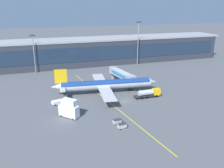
% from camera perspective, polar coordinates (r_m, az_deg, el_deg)
% --- Properties ---
extents(ground_plane, '(700.00, 700.00, 0.00)m').
position_cam_1_polar(ground_plane, '(93.03, 2.75, -4.08)').
color(ground_plane, '#515459').
extents(apron_lead_in_line, '(9.98, 79.45, 0.01)m').
position_cam_1_polar(apron_lead_in_line, '(92.99, -0.96, -4.07)').
color(apron_lead_in_line, yellow).
rests_on(apron_lead_in_line, ground_plane).
extents(terminal_building, '(206.02, 21.03, 15.91)m').
position_cam_1_polar(terminal_building, '(149.65, -10.73, 7.30)').
color(terminal_building, '#2D333D').
rests_on(terminal_building, ground_plane).
extents(main_airliner, '(44.53, 35.62, 11.19)m').
position_cam_1_polar(main_airliner, '(99.93, -1.50, -0.12)').
color(main_airliner, '#B2B7BC').
rests_on(main_airliner, ground_plane).
extents(jet_bridge, '(6.23, 20.73, 6.57)m').
position_cam_1_polar(jet_bridge, '(111.46, 2.07, 2.34)').
color(jet_bridge, '#B2B7BC').
rests_on(jet_bridge, ground_plane).
extents(fuel_tanker, '(10.83, 2.82, 3.25)m').
position_cam_1_polar(fuel_tanker, '(97.48, 8.71, -2.12)').
color(fuel_tanker, '#232326').
rests_on(fuel_tanker, ground_plane).
extents(catering_lift, '(6.45, 6.69, 6.30)m').
position_cam_1_polar(catering_lift, '(80.21, -10.11, -5.71)').
color(catering_lift, white).
rests_on(catering_lift, ground_plane).
extents(pushback_tug, '(4.31, 3.31, 1.40)m').
position_cam_1_polar(pushback_tug, '(92.21, -12.81, -4.17)').
color(pushback_tug, white).
rests_on(pushback_tug, ground_plane).
extents(baggage_cart_0, '(2.82, 1.90, 1.48)m').
position_cam_1_polar(baggage_cart_0, '(73.23, 2.40, -9.82)').
color(baggage_cart_0, '#B2B7BC').
rests_on(baggage_cart_0, ground_plane).
extents(baggage_cart_1, '(2.82, 1.90, 1.48)m').
position_cam_1_polar(baggage_cart_1, '(75.74, 1.25, -8.80)').
color(baggage_cart_1, '#B2B7BC').
rests_on(baggage_cart_1, ground_plane).
extents(apron_light_mast_1, '(2.80, 0.50, 20.58)m').
position_cam_1_polar(apron_light_mast_1, '(135.73, -17.99, 7.49)').
color(apron_light_mast_1, gray).
rests_on(apron_light_mast_1, ground_plane).
extents(apron_light_mast_2, '(2.80, 0.50, 26.11)m').
position_cam_1_polar(apron_light_mast_2, '(148.93, 6.18, 10.23)').
color(apron_light_mast_2, gray).
rests_on(apron_light_mast_2, ground_plane).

